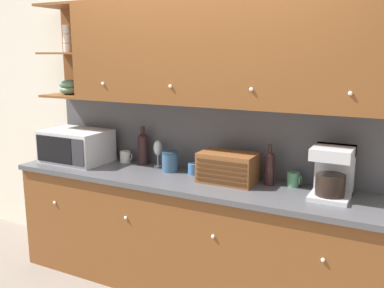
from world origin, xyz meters
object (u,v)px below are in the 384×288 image
(bread_box, at_px, (228,168))
(coffee_maker, at_px, (332,172))
(second_wine_bottle, at_px, (270,167))
(microwave, at_px, (76,146))
(mug, at_px, (294,179))
(storage_canister, at_px, (170,161))
(wine_bottle, at_px, (143,147))
(mug_patterned_third, at_px, (194,169))
(wine_glass, at_px, (158,149))
(mug_blue_second, at_px, (125,157))

(bread_box, distance_m, coffee_maker, 0.74)
(second_wine_bottle, bearing_deg, microwave, -175.99)
(second_wine_bottle, distance_m, mug, 0.19)
(second_wine_bottle, bearing_deg, storage_canister, -179.36)
(storage_canister, height_order, second_wine_bottle, second_wine_bottle)
(microwave, xyz_separation_m, mug, (1.88, 0.17, -0.09))
(microwave, height_order, second_wine_bottle, second_wine_bottle)
(wine_bottle, distance_m, bread_box, 0.86)
(storage_canister, height_order, mug_patterned_third, storage_canister)
(second_wine_bottle, xyz_separation_m, coffee_maker, (0.45, -0.07, 0.04))
(microwave, bearing_deg, storage_canister, 7.11)
(coffee_maker, bearing_deg, bread_box, -179.97)
(microwave, xyz_separation_m, second_wine_bottle, (1.71, 0.12, -0.01))
(bread_box, xyz_separation_m, mug, (0.46, 0.12, -0.06))
(mug_patterned_third, bearing_deg, bread_box, -13.57)
(wine_bottle, distance_m, mug_patterned_third, 0.55)
(wine_glass, bearing_deg, storage_canister, -24.23)
(mug, bearing_deg, second_wine_bottle, -164.24)
(mug, xyz_separation_m, coffee_maker, (0.28, -0.12, 0.12))
(mug_blue_second, distance_m, wine_bottle, 0.20)
(wine_bottle, xyz_separation_m, mug_patterned_third, (0.53, -0.07, -0.10))
(microwave, distance_m, coffee_maker, 2.16)
(wine_bottle, bearing_deg, wine_glass, -4.17)
(wine_glass, relative_size, mug_patterned_third, 2.17)
(microwave, height_order, mug, microwave)
(mug_patterned_third, relative_size, coffee_maker, 0.30)
(second_wine_bottle, height_order, coffee_maker, coffee_maker)
(mug, bearing_deg, wine_bottle, 178.73)
(second_wine_bottle, bearing_deg, wine_glass, 176.25)
(wine_glass, xyz_separation_m, second_wine_bottle, (0.99, -0.06, -0.02))
(mug_patterned_third, height_order, bread_box, bread_box)
(storage_canister, bearing_deg, mug, 3.25)
(microwave, bearing_deg, wine_glass, 14.29)
(wine_bottle, height_order, storage_canister, wine_bottle)
(storage_canister, xyz_separation_m, second_wine_bottle, (0.82, 0.01, 0.05))
(wine_bottle, xyz_separation_m, coffee_maker, (1.59, -0.15, 0.02))
(wine_glass, xyz_separation_m, mug, (1.15, -0.02, -0.10))
(coffee_maker, bearing_deg, storage_canister, 177.04)
(microwave, xyz_separation_m, storage_canister, (0.89, 0.11, -0.06))
(storage_canister, bearing_deg, bread_box, -7.08)
(mug_blue_second, bearing_deg, microwave, -155.34)
(wine_glass, distance_m, bread_box, 0.71)
(mug_patterned_third, height_order, second_wine_bottle, second_wine_bottle)
(wine_bottle, xyz_separation_m, mug, (1.31, -0.03, -0.10))
(storage_canister, bearing_deg, microwave, -172.89)
(mug_blue_second, bearing_deg, second_wine_bottle, -2.63)
(mug_blue_second, distance_m, coffee_maker, 1.78)
(microwave, xyz_separation_m, coffee_maker, (2.16, 0.05, 0.03))
(storage_canister, relative_size, second_wine_bottle, 0.54)
(microwave, distance_m, bread_box, 1.42)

